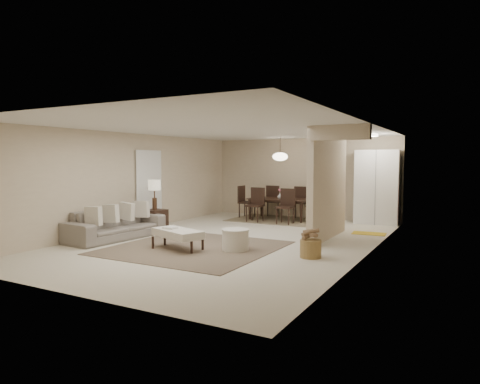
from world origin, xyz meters
The scene contains 22 objects.
floor centered at (0.00, 0.00, 0.00)m, with size 9.00×9.00×0.00m, color beige.
ceiling centered at (0.00, 0.00, 2.50)m, with size 9.00×9.00×0.00m, color white.
back_wall centered at (0.00, 4.50, 1.25)m, with size 6.00×6.00×0.00m, color #C0AC91.
left_wall centered at (-3.00, 0.00, 1.25)m, with size 9.00×9.00×0.00m, color #C0AC91.
right_wall centered at (3.00, 0.00, 1.25)m, with size 9.00×9.00×0.00m, color #C0AC91.
partition centered at (1.80, 1.25, 1.25)m, with size 0.15×2.50×2.50m, color #C0AC91.
doorway centered at (-2.97, 0.60, 1.02)m, with size 0.04×0.90×2.04m, color black.
pantry_cabinet centered at (2.35, 4.15, 1.05)m, with size 1.20×0.55×2.10m, color white.
flush_light centered at (2.30, 3.20, 2.46)m, with size 0.44×0.44×0.05m, color white.
living_rug centered at (-0.27, -1.15, 0.01)m, with size 3.20×3.20×0.01m, color brown.
sofa centered at (-2.45, -1.15, 0.34)m, with size 0.91×2.34×0.68m, color slate.
ottoman_bench centered at (-0.47, -1.45, 0.33)m, with size 1.26×0.88×0.41m.
side_table centered at (-2.40, 0.15, 0.27)m, with size 0.50×0.50×0.55m, color black.
table_lamp centered at (-2.40, 0.15, 1.11)m, with size 0.32×0.32×0.76m.
round_pouf centered at (0.60, -0.97, 0.21)m, with size 0.55×0.55×0.43m, color beige.
wicker_basket centered at (2.13, -0.84, 0.17)m, with size 0.39×0.39×0.34m, color brown.
dining_rug centered at (-0.41, 3.59, 0.01)m, with size 2.80×2.10×0.01m, color #756449.
dining_table centered at (-0.41, 3.59, 0.32)m, with size 1.84×1.03×0.65m, color black.
dining_chairs centered at (-0.41, 3.59, 0.50)m, with size 2.69×1.95×1.00m.
vase centered at (-0.41, 3.59, 0.73)m, with size 0.16×0.16×0.16m, color white.
yellow_mat centered at (2.52, 2.35, 0.01)m, with size 0.80×0.49×0.01m, color gold.
pendant_light centered at (-0.41, 3.59, 1.92)m, with size 0.46×0.46×0.71m.
Camera 1 is at (4.73, -8.33, 1.79)m, focal length 32.00 mm.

